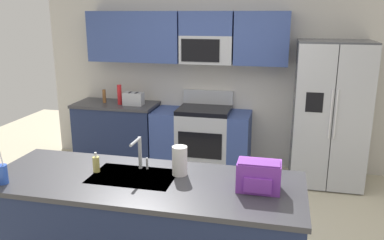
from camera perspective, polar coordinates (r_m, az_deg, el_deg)
The scene contains 14 objects.
ground_plane at distance 4.18m, azimuth -1.38°, elevation -16.25°, with size 9.00×9.00×0.00m, color beige.
kitchen_wall_unit at distance 5.67m, azimuth 2.43°, elevation 8.03°, with size 5.20×0.43×2.60m.
back_counter at distance 6.01m, azimuth -10.70°, elevation -1.78°, with size 1.20×0.63×0.90m.
range_oven at distance 5.64m, azimuth 1.39°, elevation -2.75°, with size 1.36×0.61×1.10m.
refrigerator at distance 5.36m, azimuth 19.16°, elevation 0.81°, with size 0.90×0.76×1.85m.
island_counter at distance 3.40m, azimuth -6.84°, elevation -15.43°, with size 2.53×0.93×0.90m.
toaster at distance 5.72m, azimuth -8.42°, elevation 3.04°, with size 0.28×0.16×0.18m.
pepper_mill at distance 5.95m, azimuth -12.52°, elevation 3.37°, with size 0.05×0.05×0.19m, color brown.
bottle_red at distance 5.78m, azimuth -10.39°, elevation 3.61°, with size 0.06×0.06×0.29m, color red.
sink_faucet at distance 3.33m, azimuth -7.58°, elevation -4.42°, with size 0.08×0.21×0.28m.
drink_cup_blue at distance 3.41m, azimuth -25.64°, elevation -7.03°, with size 0.08×0.08×0.27m.
soap_dispenser at distance 3.39m, azimuth -13.63°, elevation -6.17°, with size 0.06×0.06×0.17m.
paper_towel_roll at distance 3.23m, azimuth -1.78°, elevation -5.87°, with size 0.12×0.12×0.24m, color white.
backpack at distance 2.99m, azimuth 9.59°, elevation -7.87°, with size 0.32×0.22×0.23m.
Camera 1 is at (0.90, -3.45, 2.18)m, focal length 37.08 mm.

